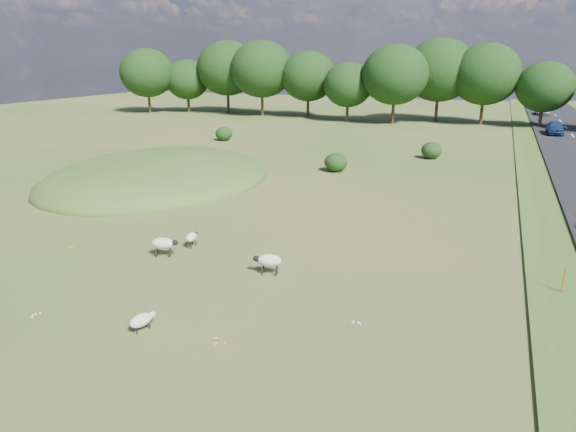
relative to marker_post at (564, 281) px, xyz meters
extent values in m
plane|color=#32551A|center=(-14.88, 18.73, -0.60)|extent=(160.00, 160.00, 0.00)
ellipsoid|color=#33561E|center=(-26.88, 10.73, -0.60)|extent=(16.00, 20.00, 4.00)
cylinder|color=black|center=(-57.84, 51.30, 1.29)|extent=(0.44, 0.44, 3.77)
ellipsoid|color=black|center=(-57.84, 51.30, 5.90)|extent=(8.81, 8.81, 7.93)
cylinder|color=black|center=(-52.50, 54.96, 0.96)|extent=(0.44, 0.44, 3.12)
ellipsoid|color=black|center=(-52.50, 54.96, 4.78)|extent=(7.28, 7.28, 6.55)
cylinder|color=black|center=(-45.42, 56.08, 1.51)|extent=(0.44, 0.44, 4.21)
ellipsoid|color=black|center=(-45.42, 56.08, 6.65)|extent=(9.83, 9.83, 8.84)
cylinder|color=black|center=(-38.31, 54.28, 1.49)|extent=(0.44, 0.44, 4.18)
ellipsoid|color=black|center=(-38.31, 54.28, 6.60)|extent=(9.75, 9.75, 8.78)
cylinder|color=black|center=(-30.81, 54.98, 1.20)|extent=(0.44, 0.44, 3.61)
ellipsoid|color=black|center=(-30.81, 54.98, 5.61)|extent=(8.41, 8.41, 7.57)
cylinder|color=black|center=(-23.69, 52.17, 0.91)|extent=(0.44, 0.44, 3.02)
ellipsoid|color=black|center=(-23.69, 52.17, 4.60)|extent=(7.04, 7.04, 6.34)
cylinder|color=black|center=(-16.96, 51.72, 1.35)|extent=(0.44, 0.44, 3.90)
ellipsoid|color=black|center=(-16.96, 51.72, 6.11)|extent=(9.09, 9.09, 8.18)
cylinder|color=black|center=(-11.63, 56.63, 1.51)|extent=(0.44, 0.44, 4.22)
ellipsoid|color=black|center=(-11.63, 56.63, 6.67)|extent=(9.85, 9.85, 8.86)
cylinder|color=black|center=(-5.43, 55.68, 1.37)|extent=(0.44, 0.44, 3.94)
ellipsoid|color=black|center=(-5.43, 55.68, 6.19)|extent=(9.20, 9.20, 8.28)
cylinder|color=black|center=(1.99, 54.74, 0.94)|extent=(0.44, 0.44, 3.09)
ellipsoid|color=black|center=(1.99, 54.74, 4.72)|extent=(7.20, 7.20, 6.48)
ellipsoid|color=black|center=(-15.12, 18.67, 0.17)|extent=(1.88, 1.88, 1.54)
ellipsoid|color=black|center=(-8.54, 27.39, 0.17)|extent=(1.88, 1.88, 1.54)
ellipsoid|color=black|center=(-31.63, 29.61, 0.19)|extent=(1.92, 1.92, 1.57)
cylinder|color=#D8590C|center=(0.00, 0.00, 0.00)|extent=(0.06, 0.06, 1.20)
ellipsoid|color=beige|center=(-17.14, -2.49, 0.06)|extent=(1.19, 0.90, 0.54)
ellipsoid|color=black|center=(-16.60, -2.29, 0.10)|extent=(0.41, 0.36, 0.27)
cylinder|color=black|center=(-16.89, -2.26, -0.41)|extent=(0.08, 0.08, 0.39)
cylinder|color=black|center=(-16.80, -2.51, -0.41)|extent=(0.08, 0.08, 0.39)
cylinder|color=black|center=(-17.47, -2.48, -0.41)|extent=(0.08, 0.08, 0.39)
cylinder|color=black|center=(-17.38, -2.72, -0.41)|extent=(0.08, 0.08, 0.39)
ellipsoid|color=beige|center=(-13.76, -8.57, -0.22)|extent=(0.70, 0.96, 0.44)
ellipsoid|color=silver|center=(-13.62, -8.12, -0.19)|extent=(0.29, 0.33, 0.22)
cylinder|color=black|center=(-13.78, -8.30, -0.52)|extent=(0.06, 0.06, 0.16)
cylinder|color=black|center=(-13.58, -8.36, -0.52)|extent=(0.06, 0.06, 0.16)
cylinder|color=black|center=(-13.94, -8.78, -0.52)|extent=(0.06, 0.06, 0.16)
cylinder|color=black|center=(-13.73, -8.84, -0.52)|extent=(0.06, 0.06, 0.16)
ellipsoid|color=beige|center=(-11.60, -2.52, 0.05)|extent=(1.14, 0.75, 0.54)
ellipsoid|color=black|center=(-12.16, -2.62, 0.09)|extent=(0.38, 0.32, 0.27)
cylinder|color=black|center=(-11.88, -2.70, -0.41)|extent=(0.08, 0.08, 0.38)
cylinder|color=black|center=(-11.93, -2.45, -0.41)|extent=(0.08, 0.08, 0.38)
cylinder|color=black|center=(-11.27, -2.59, -0.41)|extent=(0.08, 0.08, 0.38)
cylinder|color=black|center=(-11.32, -2.33, -0.41)|extent=(0.08, 0.08, 0.38)
ellipsoid|color=beige|center=(-16.58, -0.91, -0.09)|extent=(0.51, 0.86, 0.42)
ellipsoid|color=black|center=(-16.62, -0.46, -0.06)|extent=(0.22, 0.28, 0.21)
cylinder|color=black|center=(-16.70, -0.68, -0.45)|extent=(0.06, 0.06, 0.30)
cylinder|color=black|center=(-16.50, -0.66, -0.45)|extent=(0.06, 0.06, 0.30)
cylinder|color=black|center=(-16.66, -1.16, -0.45)|extent=(0.06, 0.06, 0.30)
cylinder|color=black|center=(-16.46, -1.14, -0.45)|extent=(0.06, 0.06, 0.30)
imported|color=#B4B6BC|center=(3.22, 70.73, 0.27)|extent=(2.06, 4.46, 1.24)
imported|color=navy|center=(3.22, 47.26, 0.41)|extent=(1.80, 4.47, 1.52)
camera|label=1|loc=(-3.09, -21.29, 8.48)|focal=32.00mm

